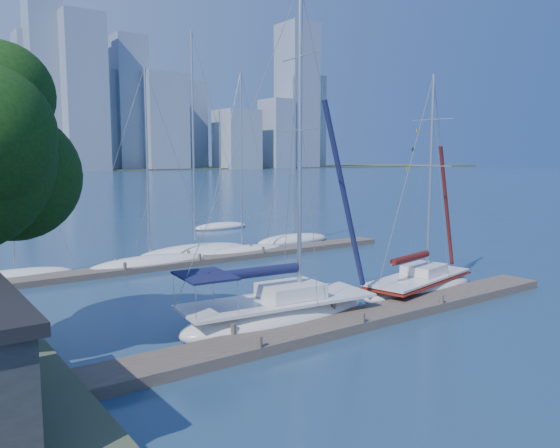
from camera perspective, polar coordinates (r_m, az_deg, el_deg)
ground at (r=23.39m, az=7.04°, el=-10.58°), size 700.00×700.00×0.00m
near_dock at (r=23.33m, az=7.05°, el=-10.11°), size 26.00×2.00×0.40m
far_dock at (r=37.24m, az=-7.59°, el=-3.70°), size 30.00×1.80×0.36m
sailboat_navy at (r=23.26m, az=-0.23°, el=-7.81°), size 9.37×3.87×14.63m
sailboat_maroon at (r=29.39m, az=14.32°, el=-5.21°), size 8.09×4.05×11.79m
bg_boat_0 at (r=35.06m, az=-25.89°, el=-4.95°), size 6.57×2.78×10.70m
bg_boat_1 at (r=36.18m, az=-13.41°, el=-4.01°), size 8.16×3.04×12.94m
bg_boat_2 at (r=39.69m, az=-8.84°, el=-2.87°), size 8.75×3.06×16.15m
bg_boat_3 at (r=39.84m, az=-3.96°, el=-2.86°), size 7.30×3.25×13.36m
bg_boat_4 at (r=45.10m, az=1.39°, el=-1.65°), size 7.26×4.26×13.96m
bg_boat_7 at (r=54.58m, az=-6.20°, el=-0.23°), size 6.02×4.02×11.91m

